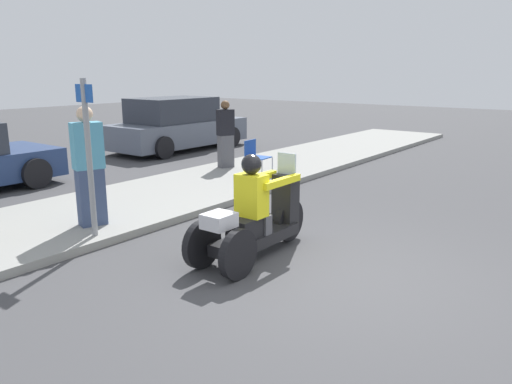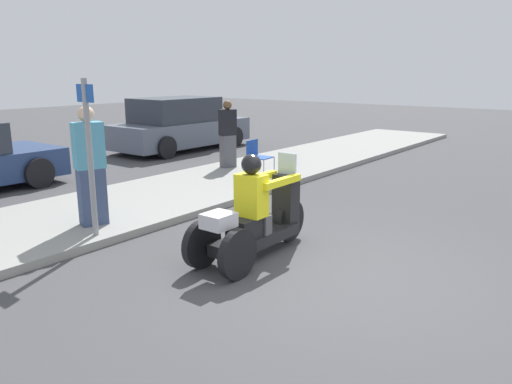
{
  "view_description": "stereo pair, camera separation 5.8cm",
  "coord_description": "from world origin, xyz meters",
  "px_view_note": "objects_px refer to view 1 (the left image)",
  "views": [
    {
      "loc": [
        -5.03,
        -2.5,
        2.41
      ],
      "look_at": [
        -0.03,
        1.31,
        0.88
      ],
      "focal_mm": 35.0,
      "sensor_mm": 36.0,
      "label": 1
    },
    {
      "loc": [
        -5.0,
        -2.55,
        2.41
      ],
      "look_at": [
        -0.03,
        1.31,
        0.88
      ],
      "focal_mm": 35.0,
      "sensor_mm": 36.0,
      "label": 2
    }
  ],
  "objects_px": {
    "spectator_with_child": "(89,169)",
    "street_sign": "(89,153)",
    "spectator_mid_group": "(226,135)",
    "folding_chair_curbside": "(255,155)",
    "motorcycle_trike": "(256,220)",
    "parked_car_lot_left": "(177,126)"
  },
  "relations": [
    {
      "from": "spectator_mid_group",
      "to": "folding_chair_curbside",
      "type": "distance_m",
      "value": 1.41
    },
    {
      "from": "motorcycle_trike",
      "to": "parked_car_lot_left",
      "type": "distance_m",
      "value": 9.57
    },
    {
      "from": "motorcycle_trike",
      "to": "spectator_with_child",
      "type": "height_order",
      "value": "spectator_with_child"
    },
    {
      "from": "spectator_mid_group",
      "to": "street_sign",
      "type": "distance_m",
      "value": 5.45
    },
    {
      "from": "spectator_with_child",
      "to": "street_sign",
      "type": "distance_m",
      "value": 0.65
    },
    {
      "from": "parked_car_lot_left",
      "to": "spectator_with_child",
      "type": "bearing_deg",
      "value": -142.95
    },
    {
      "from": "spectator_mid_group",
      "to": "parked_car_lot_left",
      "type": "distance_m",
      "value": 3.93
    },
    {
      "from": "spectator_with_child",
      "to": "street_sign",
      "type": "height_order",
      "value": "street_sign"
    },
    {
      "from": "folding_chair_curbside",
      "to": "street_sign",
      "type": "xyz_separation_m",
      "value": [
        -4.58,
        -0.62,
        0.69
      ]
    },
    {
      "from": "folding_chair_curbside",
      "to": "parked_car_lot_left",
      "type": "distance_m",
      "value": 5.3
    },
    {
      "from": "motorcycle_trike",
      "to": "street_sign",
      "type": "distance_m",
      "value": 2.49
    },
    {
      "from": "spectator_mid_group",
      "to": "folding_chair_curbside",
      "type": "bearing_deg",
      "value": -111.81
    },
    {
      "from": "spectator_mid_group",
      "to": "street_sign",
      "type": "bearing_deg",
      "value": -159.5
    },
    {
      "from": "spectator_with_child",
      "to": "street_sign",
      "type": "xyz_separation_m",
      "value": [
        -0.3,
        -0.47,
        0.33
      ]
    },
    {
      "from": "motorcycle_trike",
      "to": "spectator_with_child",
      "type": "xyz_separation_m",
      "value": [
        -0.68,
        2.61,
        0.48
      ]
    },
    {
      "from": "spectator_mid_group",
      "to": "spectator_with_child",
      "type": "relative_size",
      "value": 0.9
    },
    {
      "from": "spectator_mid_group",
      "to": "folding_chair_curbside",
      "type": "xyz_separation_m",
      "value": [
        -0.51,
        -1.28,
        -0.27
      ]
    },
    {
      "from": "motorcycle_trike",
      "to": "parked_car_lot_left",
      "type": "relative_size",
      "value": 0.47
    },
    {
      "from": "folding_chair_curbside",
      "to": "spectator_with_child",
      "type": "bearing_deg",
      "value": -177.92
    },
    {
      "from": "motorcycle_trike",
      "to": "spectator_with_child",
      "type": "relative_size",
      "value": 1.19
    },
    {
      "from": "spectator_with_child",
      "to": "folding_chair_curbside",
      "type": "relative_size",
      "value": 2.19
    },
    {
      "from": "spectator_mid_group",
      "to": "parked_car_lot_left",
      "type": "xyz_separation_m",
      "value": [
        1.76,
        3.51,
        -0.14
      ]
    }
  ]
}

